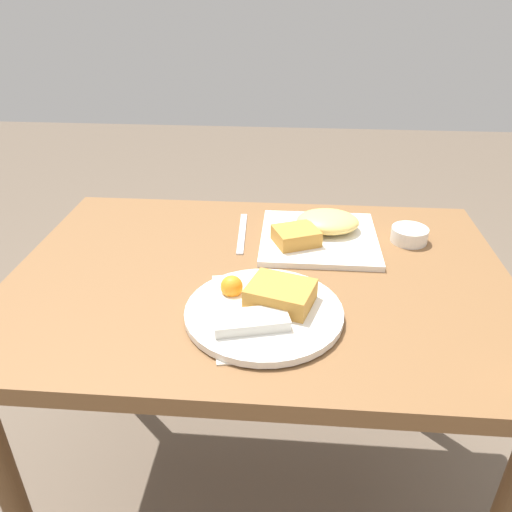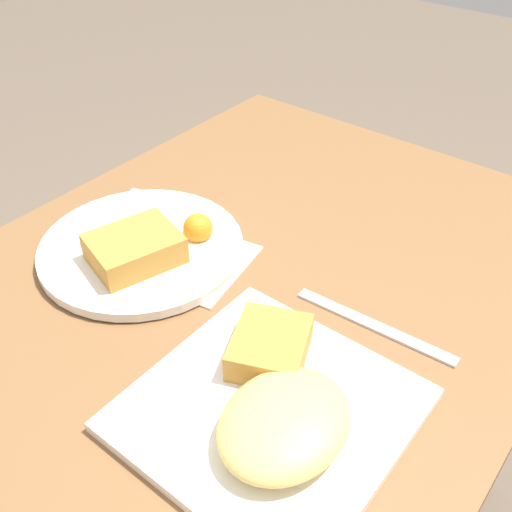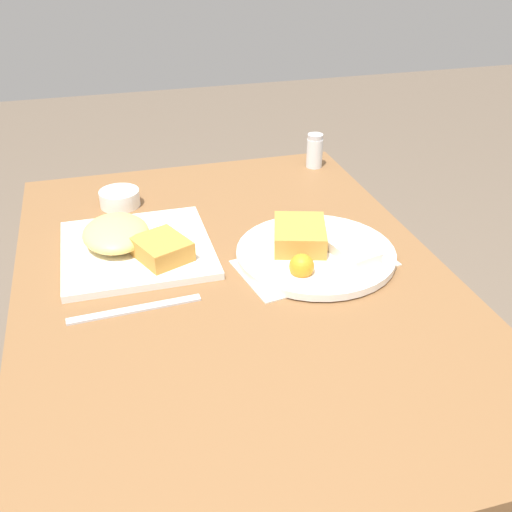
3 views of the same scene
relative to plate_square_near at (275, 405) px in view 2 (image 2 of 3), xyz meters
name	(u,v)px [view 2 (image 2 of 3)]	position (x,y,z in m)	size (l,w,h in m)	color
dining_table	(236,337)	(0.13, 0.17, -0.11)	(1.07, 0.76, 0.74)	brown
menu_card	(154,249)	(0.13, 0.32, -0.02)	(0.20, 0.30, 0.00)	beige
plate_square_near	(275,405)	(0.00, 0.00, 0.00)	(0.28, 0.28, 0.06)	white
plate_oval_far	(141,244)	(0.11, 0.32, 0.00)	(0.30, 0.30, 0.05)	white
butter_knife	(374,326)	(0.19, -0.02, -0.02)	(0.03, 0.22, 0.00)	silver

